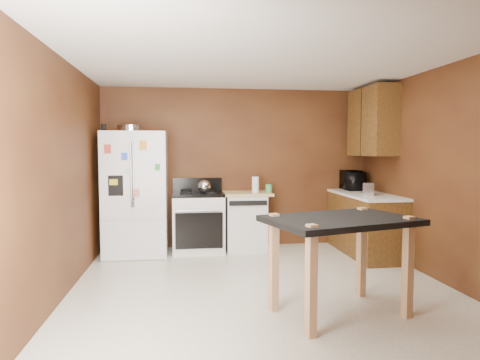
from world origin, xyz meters
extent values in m
plane|color=white|center=(0.00, 0.00, 0.00)|extent=(4.50, 4.50, 0.00)
plane|color=white|center=(0.00, 0.00, 2.50)|extent=(4.50, 4.50, 0.00)
plane|color=#583417|center=(0.00, 2.25, 1.25)|extent=(4.20, 0.00, 4.20)
plane|color=#583417|center=(0.00, -2.25, 1.25)|extent=(4.20, 0.00, 4.20)
plane|color=#583417|center=(-2.10, 0.00, 1.25)|extent=(0.00, 4.50, 4.50)
plane|color=#583417|center=(2.10, 0.00, 1.25)|extent=(0.00, 4.50, 4.50)
cylinder|color=silver|center=(-1.61, 1.89, 1.85)|extent=(0.38, 0.38, 0.09)
cylinder|color=black|center=(-1.97, 1.79, 1.85)|extent=(0.07, 0.07, 0.11)
sphere|color=silver|center=(-0.55, 1.81, 1.00)|extent=(0.20, 0.20, 0.20)
cylinder|color=white|center=(0.22, 1.85, 1.01)|extent=(0.11, 0.11, 0.24)
cylinder|color=#42AB5A|center=(0.46, 1.99, 0.95)|extent=(0.11, 0.11, 0.12)
cube|color=silver|center=(1.73, 1.21, 0.99)|extent=(0.24, 0.28, 0.18)
imported|color=black|center=(1.83, 2.03, 1.04)|extent=(0.36, 0.51, 0.28)
cube|color=white|center=(-1.55, 1.88, 0.90)|extent=(0.90, 0.75, 1.80)
cube|color=white|center=(-1.78, 1.49, 1.18)|extent=(0.43, 0.02, 1.20)
cube|color=white|center=(-1.32, 1.49, 1.18)|extent=(0.43, 0.02, 1.20)
cube|color=white|center=(-1.55, 1.49, 0.28)|extent=(0.88, 0.02, 0.54)
cube|color=black|center=(-1.78, 1.48, 1.05)|extent=(0.20, 0.01, 0.28)
cylinder|color=silver|center=(-1.56, 1.46, 1.20)|extent=(0.02, 0.02, 0.90)
cylinder|color=silver|center=(-1.54, 1.46, 1.20)|extent=(0.02, 0.02, 0.90)
cube|color=red|center=(-1.87, 1.46, 1.55)|extent=(0.09, 0.00, 0.12)
cube|color=blue|center=(-1.65, 1.46, 1.45)|extent=(0.08, 0.00, 0.10)
cube|color=yellow|center=(-1.40, 1.46, 1.60)|extent=(0.10, 0.00, 0.13)
cube|color=green|center=(-1.21, 1.46, 1.30)|extent=(0.07, 0.00, 0.09)
cube|color=yellow|center=(-1.80, 1.46, 1.10)|extent=(0.11, 0.00, 0.08)
cube|color=#FF7871|center=(-1.50, 1.46, 0.95)|extent=(0.08, 0.00, 0.11)
cube|color=white|center=(-1.25, 1.46, 0.80)|extent=(0.09, 0.00, 0.10)
cube|color=#A3F4F3|center=(-1.60, 1.46, 1.25)|extent=(0.07, 0.00, 0.07)
cube|color=white|center=(-0.64, 1.93, 0.42)|extent=(0.76, 0.65, 0.85)
cube|color=black|center=(-0.64, 1.93, 0.88)|extent=(0.76, 0.65, 0.05)
cube|color=black|center=(-0.64, 2.21, 1.00)|extent=(0.76, 0.06, 0.20)
cube|color=black|center=(-0.64, 1.59, 0.38)|extent=(0.68, 0.02, 0.52)
cylinder|color=silver|center=(-0.64, 1.58, 0.67)|extent=(0.62, 0.02, 0.02)
cylinder|color=black|center=(-0.82, 2.08, 0.91)|extent=(0.17, 0.17, 0.02)
cylinder|color=black|center=(-0.46, 2.08, 0.91)|extent=(0.17, 0.17, 0.02)
cylinder|color=black|center=(-0.82, 1.77, 0.91)|extent=(0.17, 0.17, 0.02)
cylinder|color=black|center=(-0.46, 1.77, 0.91)|extent=(0.17, 0.17, 0.02)
cube|color=white|center=(0.08, 1.95, 0.42)|extent=(0.60, 0.60, 0.85)
cube|color=black|center=(0.08, 1.64, 0.76)|extent=(0.56, 0.02, 0.07)
cube|color=tan|center=(0.08, 1.95, 0.87)|extent=(0.78, 0.62, 0.04)
cube|color=brown|center=(1.80, 1.45, 0.43)|extent=(0.60, 1.55, 0.86)
cube|color=white|center=(1.80, 1.45, 0.88)|extent=(0.63, 1.58, 0.04)
cube|color=brown|center=(1.93, 1.55, 1.95)|extent=(0.35, 1.05, 1.00)
cube|color=black|center=(1.75, 1.55, 1.95)|extent=(0.01, 0.01, 1.00)
cube|color=black|center=(0.57, -0.75, 0.89)|extent=(1.50, 1.20, 0.05)
cube|color=tan|center=(-0.01, -0.58, 0.47)|extent=(0.09, 0.09, 0.94)
cube|color=tan|center=(0.98, -0.29, 0.47)|extent=(0.09, 0.09, 0.94)
cube|color=tan|center=(0.16, -1.20, 0.47)|extent=(0.09, 0.09, 0.94)
cube|color=tan|center=(1.16, -0.91, 0.47)|extent=(0.09, 0.09, 0.94)
camera|label=1|loc=(-0.86, -4.50, 1.53)|focal=32.00mm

